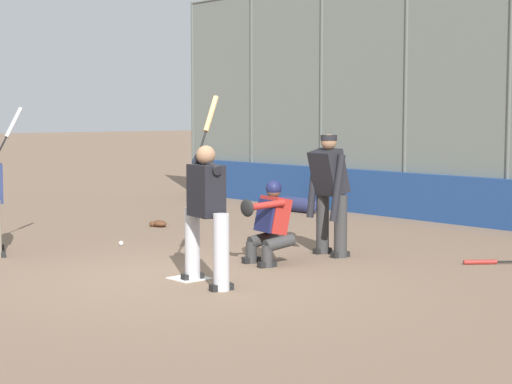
% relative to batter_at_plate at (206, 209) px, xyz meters
% --- Properties ---
extents(ground_plane, '(160.00, 160.00, 0.00)m').
position_rel_batter_at_plate_xyz_m(ground_plane, '(0.46, -0.08, -0.93)').
color(ground_plane, '#7A604C').
extents(home_plate_marker, '(0.43, 0.43, 0.01)m').
position_rel_batter_at_plate_xyz_m(home_plate_marker, '(0.46, -0.08, -0.92)').
color(home_plate_marker, white).
rests_on(home_plate_marker, ground_plane).
extents(backstop_fence, '(18.88, 0.08, 4.95)m').
position_rel_batter_at_plate_xyz_m(backstop_fence, '(0.46, -7.21, 1.64)').
color(backstop_fence, '#515651').
rests_on(backstop_fence, ground_plane).
extents(padding_wall, '(18.42, 0.18, 0.91)m').
position_rel_batter_at_plate_xyz_m(padding_wall, '(0.46, -7.11, -0.47)').
color(padding_wall, navy).
rests_on(padding_wall, ground_plane).
extents(batter_at_plate, '(0.99, 0.80, 2.31)m').
position_rel_batter_at_plate_xyz_m(batter_at_plate, '(0.00, 0.00, 0.00)').
color(batter_at_plate, '#B7B7BC').
rests_on(batter_at_plate, ground_plane).
extents(catcher_behind_plate, '(0.64, 0.77, 1.16)m').
position_rel_batter_at_plate_xyz_m(catcher_behind_plate, '(0.58, -1.54, -0.33)').
color(catcher_behind_plate, '#333333').
rests_on(catcher_behind_plate, ground_plane).
extents(umpire_home, '(0.72, 0.49, 1.78)m').
position_rel_batter_at_plate_xyz_m(umpire_home, '(0.53, -2.68, 0.03)').
color(umpire_home, '#333333').
rests_on(umpire_home, ground_plane).
extents(spare_bat_near_backstop, '(0.53, 0.68, 0.07)m').
position_rel_batter_at_plate_xyz_m(spare_bat_near_backstop, '(-1.40, -3.78, -0.90)').
color(spare_bat_near_backstop, black).
rests_on(spare_bat_near_backstop, ground_plane).
extents(fielding_glove_on_dirt, '(0.34, 0.26, 0.12)m').
position_rel_batter_at_plate_xyz_m(fielding_glove_on_dirt, '(4.84, -2.64, -0.87)').
color(fielding_glove_on_dirt, '#56331E').
rests_on(fielding_glove_on_dirt, ground_plane).
extents(baseball_loose, '(0.07, 0.07, 0.07)m').
position_rel_batter_at_plate_xyz_m(baseball_loose, '(3.37, -0.90, -0.89)').
color(baseball_loose, white).
rests_on(baseball_loose, ground_plane).
extents(equipment_bag_dugout_side, '(1.13, 0.31, 0.31)m').
position_rel_batter_at_plate_xyz_m(equipment_bag_dugout_side, '(4.91, -6.25, -0.77)').
color(equipment_bag_dugout_side, navy).
rests_on(equipment_bag_dugout_side, ground_plane).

